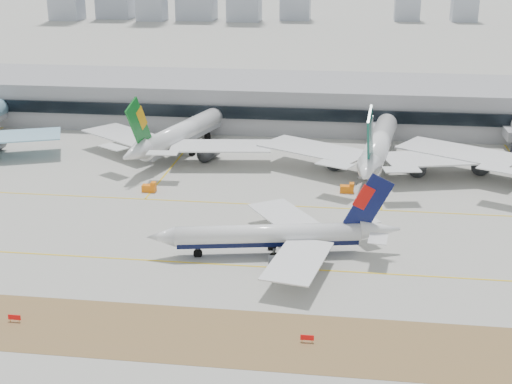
# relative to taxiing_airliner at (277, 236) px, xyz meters

# --- Properties ---
(ground) EXTENTS (3000.00, 3000.00, 0.00)m
(ground) POSITION_rel_taxiing_airliner_xyz_m (-8.62, -1.25, -4.21)
(ground) COLOR #A3A199
(ground) RESTS_ON ground
(taxiing_airliner) EXTENTS (51.71, 44.39, 17.48)m
(taxiing_airliner) POSITION_rel_taxiing_airliner_xyz_m (0.00, 0.00, 0.00)
(taxiing_airliner) COLOR white
(taxiing_airliner) RESTS_ON ground
(widebody_eva) EXTENTS (60.93, 60.85, 22.46)m
(widebody_eva) POSITION_rel_taxiing_airliner_xyz_m (-36.81, 68.30, 1.76)
(widebody_eva) COLOR white
(widebody_eva) RESTS_ON ground
(widebody_cathay) EXTENTS (67.08, 66.15, 24.11)m
(widebody_cathay) POSITION_rel_taxiing_airliner_xyz_m (21.88, 61.41, 2.19)
(widebody_cathay) COLOR white
(widebody_cathay) RESTS_ON ground
(terminal) EXTENTS (280.00, 43.10, 15.00)m
(terminal) POSITION_rel_taxiing_airliner_xyz_m (-8.62, 113.59, 3.29)
(terminal) COLOR gray
(terminal) RESTS_ON ground
(hold_sign_left) EXTENTS (2.20, 0.15, 1.35)m
(hold_sign_left) POSITION_rel_taxiing_airliner_xyz_m (-41.19, -33.25, -3.34)
(hold_sign_left) COLOR red
(hold_sign_left) RESTS_ON ground
(hold_sign_right) EXTENTS (2.20, 0.15, 1.35)m
(hold_sign_right) POSITION_rel_taxiing_airliner_xyz_m (8.34, -33.25, -3.34)
(hold_sign_right) COLOR red
(hold_sign_right) RESTS_ON ground
(gse_b) EXTENTS (3.55, 2.00, 2.60)m
(gse_b) POSITION_rel_taxiing_airliner_xyz_m (-36.58, 34.59, -3.17)
(gse_b) COLOR orange
(gse_b) RESTS_ON ground
(gse_c) EXTENTS (3.55, 2.00, 2.60)m
(gse_c) POSITION_rel_taxiing_airliner_xyz_m (13.92, 40.58, -3.17)
(gse_c) COLOR orange
(gse_c) RESTS_ON ground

